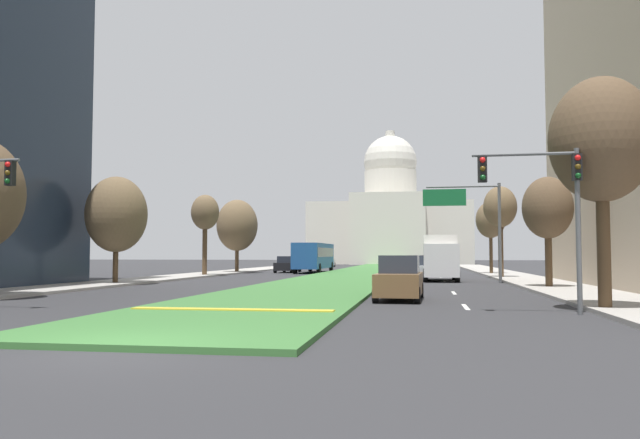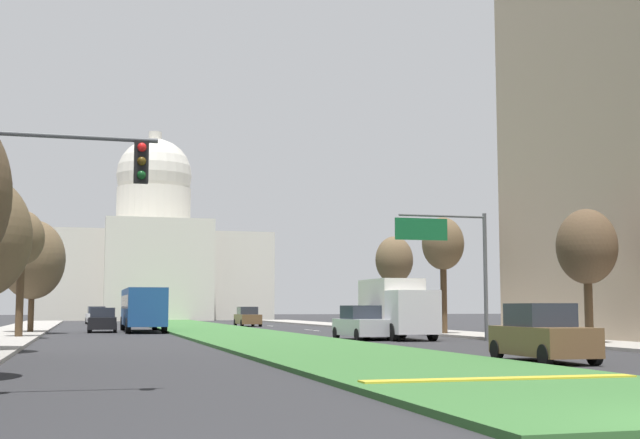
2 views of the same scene
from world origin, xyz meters
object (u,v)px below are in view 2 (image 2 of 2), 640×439
street_tree_left_far (22,240)px  street_tree_right_distant (394,261)px  street_tree_right_far (443,245)px  city_bus (143,306)px  sedan_far_horizon (248,317)px  sedan_distant (103,321)px  street_tree_left_distant (33,260)px  street_tree_right_mid (587,248)px  overhead_guide_sign (453,249)px  sedan_midblock (362,324)px  capitol_building (153,259)px  box_truck_delivery (396,308)px  traffic_light_near_left (33,199)px  sedan_lead_stopped (542,335)px  sedan_very_far (96,316)px

street_tree_left_far → street_tree_right_distant: street_tree_left_far is taller
street_tree_right_far → city_bus: bearing=142.1°
street_tree_left_far → sedan_far_horizon: 32.08m
street_tree_right_far → sedan_distant: bearing=146.6°
street_tree_left_distant → sedan_distant: bearing=33.2°
street_tree_right_mid → sedan_far_horizon: size_ratio=1.35×
street_tree_left_far → street_tree_right_far: 24.06m
overhead_guide_sign → sedan_distant: (-16.73, 20.43, -3.83)m
overhead_guide_sign → street_tree_left_far: bearing=158.2°
overhead_guide_sign → sedan_midblock: 6.19m
street_tree_right_far → street_tree_right_distant: 9.18m
capitol_building → sedan_midblock: bearing=-86.0°
street_tree_left_far → city_bus: 14.58m
street_tree_left_far → street_tree_left_distant: size_ratio=0.95×
capitol_building → street_tree_right_far: 72.05m
capitol_building → city_bus: capitol_building is taller
sedan_distant → city_bus: size_ratio=0.42×
street_tree_left_far → box_truck_delivery: bearing=-15.8°
street_tree_left_distant → box_truck_delivery: size_ratio=1.13×
sedan_midblock → sedan_far_horizon: bearing=90.2°
traffic_light_near_left → sedan_distant: 43.20m
street_tree_right_far → sedan_midblock: (-6.64, -4.58, -4.57)m
traffic_light_near_left → street_tree_right_distant: size_ratio=0.78×
sedan_distant → sedan_far_horizon: bearing=49.2°
street_tree_left_distant → street_tree_right_far: bearing=-22.5°
street_tree_right_mid → sedan_distant: bearing=126.9°
city_bus → sedan_far_horizon: bearing=55.3°
street_tree_left_far → street_tree_left_distant: bearing=89.6°
street_tree_right_mid → street_tree_left_far: size_ratio=0.88×
street_tree_right_mid → street_tree_left_distant: (-24.72, 24.02, 0.37)m
traffic_light_near_left → box_truck_delivery: size_ratio=0.81×
sedan_lead_stopped → sedan_midblock: size_ratio=0.96×
sedan_midblock → street_tree_left_distant: bearing=140.1°
street_tree_right_far → sedan_lead_stopped: 24.79m
street_tree_left_distant → sedan_distant: 6.64m
overhead_guide_sign → street_tree_left_far: size_ratio=0.94×
sedan_lead_stopped → box_truck_delivery: size_ratio=0.66×
sedan_midblock → sedan_far_horizon: (-0.12, 32.18, -0.03)m
street_tree_right_far → box_truck_delivery: size_ratio=1.11×
capitol_building → street_tree_left_distant: bearing=-101.2°
street_tree_right_far → city_bus: street_tree_right_far is taller
city_bus → street_tree_right_far: bearing=-37.9°
street_tree_left_distant → city_bus: (7.16, 3.17, -2.94)m
overhead_guide_sign → street_tree_left_distant: bearing=140.5°
street_tree_right_mid → street_tree_right_distant: street_tree_right_distant is taller
street_tree_left_far → overhead_guide_sign: bearing=-21.8°
capitol_building → street_tree_left_far: bearing=-99.9°
street_tree_left_far → box_truck_delivery: size_ratio=1.08×
sedan_midblock → sedan_far_horizon: size_ratio=0.98×
sedan_very_far → city_bus: 27.80m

